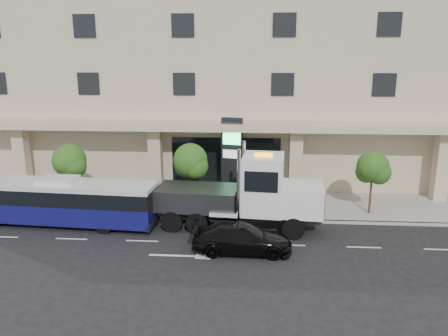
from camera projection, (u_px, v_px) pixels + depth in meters
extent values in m
plane|color=black|center=(217.00, 232.00, 25.19)|extent=(120.00, 120.00, 0.00)
cube|color=gray|center=(223.00, 204.00, 30.01)|extent=(120.00, 6.00, 0.15)
cube|color=gray|center=(220.00, 219.00, 27.10)|extent=(120.00, 0.30, 0.15)
cube|color=tan|center=(232.00, 56.00, 37.77)|extent=(60.00, 15.00, 20.00)
cube|color=tan|center=(225.00, 126.00, 30.51)|extent=(60.00, 2.80, 0.50)
cube|color=black|center=(226.00, 164.00, 32.38)|extent=(8.00, 0.12, 4.00)
cube|color=tan|center=(22.00, 159.00, 32.16)|extent=(0.90, 0.90, 4.90)
cube|color=tan|center=(156.00, 161.00, 31.48)|extent=(0.90, 0.90, 4.90)
cube|color=tan|center=(295.00, 163.00, 30.80)|extent=(0.90, 0.90, 4.90)
cube|color=tan|center=(441.00, 165.00, 30.12)|extent=(0.90, 0.90, 4.90)
cylinder|color=#422B19|center=(72.00, 186.00, 28.98)|extent=(0.14, 0.14, 2.80)
sphere|color=#154614|center=(69.00, 161.00, 28.56)|extent=(2.20, 2.20, 2.20)
sphere|color=#154614|center=(74.00, 166.00, 28.42)|extent=(1.65, 1.65, 1.65)
sphere|color=#154614|center=(67.00, 166.00, 28.87)|extent=(1.54, 1.54, 1.54)
cylinder|color=#422B19|center=(191.00, 187.00, 28.42)|extent=(0.14, 0.14, 2.94)
sphere|color=#154614|center=(190.00, 160.00, 27.98)|extent=(2.20, 2.20, 2.20)
sphere|color=#154614|center=(195.00, 166.00, 27.84)|extent=(1.65, 1.65, 1.65)
sphere|color=#154614|center=(186.00, 166.00, 28.29)|extent=(1.54, 1.54, 1.54)
cylinder|color=#422B19|center=(371.00, 192.00, 27.66)|extent=(0.14, 0.14, 2.73)
sphere|color=#154614|center=(373.00, 167.00, 27.25)|extent=(2.00, 2.00, 2.00)
sphere|color=#154614|center=(379.00, 173.00, 27.11)|extent=(1.50, 1.50, 1.50)
sphere|color=#154614|center=(367.00, 172.00, 27.56)|extent=(1.40, 1.40, 1.40)
cylinder|color=black|center=(12.00, 208.00, 27.81)|extent=(0.99, 0.36, 0.97)
cylinder|color=black|center=(104.00, 226.00, 24.92)|extent=(0.99, 0.36, 0.97)
cylinder|color=black|center=(117.00, 214.00, 26.88)|extent=(0.99, 0.36, 0.97)
cube|color=#101054|center=(61.00, 210.00, 26.21)|extent=(11.76, 3.20, 1.16)
cube|color=black|center=(59.00, 194.00, 25.96)|extent=(11.76, 3.24, 0.87)
cube|color=silver|center=(59.00, 184.00, 25.82)|extent=(11.76, 3.20, 0.29)
cube|color=silver|center=(58.00, 180.00, 25.75)|extent=(2.23, 1.69, 0.29)
cube|color=#2D3033|center=(154.00, 222.00, 25.56)|extent=(0.30, 2.43, 0.29)
cube|color=#2D3033|center=(238.00, 213.00, 25.69)|extent=(9.72, 2.00, 0.45)
cube|color=white|center=(302.00, 199.00, 24.86)|extent=(2.50, 2.81, 1.70)
cube|color=silver|center=(323.00, 200.00, 24.68)|extent=(0.28, 2.27, 1.36)
cube|color=white|center=(263.00, 184.00, 25.02)|extent=(2.52, 3.03, 3.29)
cube|color=black|center=(282.00, 176.00, 24.73)|extent=(0.32, 2.50, 1.36)
cylinder|color=silver|center=(239.00, 184.00, 23.95)|extent=(0.22, 0.22, 3.86)
cylinder|color=silver|center=(244.00, 173.00, 26.34)|extent=(0.22, 0.22, 3.86)
cube|color=#2D3033|center=(197.00, 197.00, 25.86)|extent=(5.00, 3.14, 1.25)
cube|color=#2D3033|center=(154.00, 206.00, 26.45)|extent=(1.84, 0.48, 0.25)
cube|color=#2D3033|center=(143.00, 212.00, 26.67)|extent=(0.47, 2.06, 0.20)
cube|color=orange|center=(264.00, 155.00, 24.61)|extent=(1.05, 0.49, 0.16)
cylinder|color=black|center=(293.00, 229.00, 24.12)|extent=(1.28, 0.47, 1.25)
cylinder|color=black|center=(294.00, 214.00, 26.40)|extent=(1.28, 0.47, 1.25)
cylinder|color=black|center=(197.00, 223.00, 24.96)|extent=(1.28, 0.47, 1.25)
cylinder|color=black|center=(205.00, 209.00, 27.25)|extent=(1.28, 0.47, 1.25)
cylinder|color=black|center=(172.00, 221.00, 25.19)|extent=(1.28, 0.47, 1.25)
cylinder|color=black|center=(182.00, 208.00, 27.48)|extent=(1.28, 0.47, 1.25)
imported|color=black|center=(242.00, 238.00, 22.50)|extent=(5.14, 2.11, 1.49)
cube|color=black|center=(232.00, 159.00, 30.32)|extent=(1.50, 0.78, 5.71)
cube|color=#28F562|center=(232.00, 138.00, 29.70)|extent=(1.22, 0.33, 0.95)
cube|color=silver|center=(232.00, 154.00, 29.97)|extent=(1.22, 0.33, 0.57)
cube|color=#262628|center=(232.00, 125.00, 29.49)|extent=(1.22, 0.33, 0.38)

